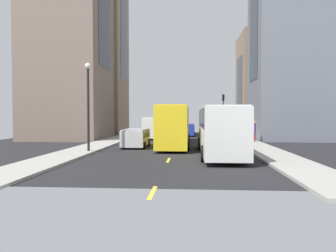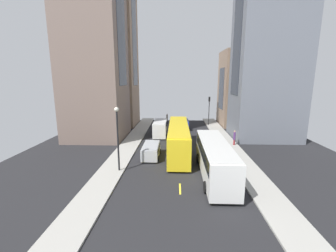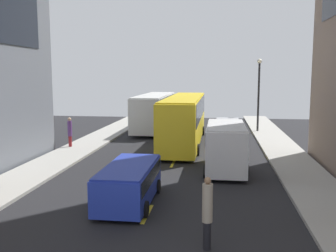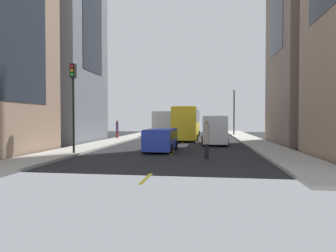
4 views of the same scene
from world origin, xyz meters
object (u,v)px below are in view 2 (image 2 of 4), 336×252
Objects in this scene: traffic_light_near_corner at (209,105)px; pedestrian_walking_far at (234,137)px; city_bus_white at (215,156)px; delivery_van_white at (160,127)px; car_silver_0 at (151,150)px; car_blue_1 at (183,124)px; pedestrian_waiting_curb at (167,119)px; streetcar_yellow at (179,136)px.

pedestrian_walking_far is at bearing 96.90° from traffic_light_near_corner.
city_bus_white is at bearing 83.65° from traffic_light_near_corner.
delivery_van_white reaches higher than car_silver_0.
pedestrian_walking_far reaches higher than car_blue_1.
traffic_light_near_corner is at bearing -116.19° from car_silver_0.
car_blue_1 is at bearing -20.13° from pedestrian_waiting_curb.
car_silver_0 is 0.94× the size of car_blue_1.
delivery_van_white is at bearing 55.87° from car_blue_1.
city_bus_white is 24.57m from traffic_light_near_corner.
city_bus_white is 8.51m from car_silver_0.
traffic_light_near_corner reaches higher than car_blue_1.
city_bus_white is 2.57× the size of car_silver_0.
pedestrian_waiting_curb is at bearing -82.82° from streetcar_yellow.
streetcar_yellow is at bearing 85.83° from car_blue_1.
delivery_van_white is at bearing -65.13° from pedestrian_waiting_curb.
car_silver_0 is 0.78× the size of traffic_light_near_corner.
pedestrian_waiting_curb is (2.24, -17.82, -0.93)m from streetcar_yellow.
car_silver_0 is (3.32, 2.08, -1.18)m from streetcar_yellow.
car_blue_1 is 12.89m from pedestrian_walking_far.
streetcar_yellow is 8.70m from delivery_van_white.
city_bus_white is 11.16m from pedestrian_walking_far.
traffic_light_near_corner reaches higher than pedestrian_walking_far.
delivery_van_white is 7.12m from car_blue_1.
streetcar_yellow is at bearing -130.80° from pedestrian_walking_far.
streetcar_yellow is 2.44× the size of traffic_light_near_corner.
streetcar_yellow is 6.63× the size of pedestrian_walking_far.
streetcar_yellow is 3.11× the size of car_silver_0.
city_bus_white is 5.10× the size of pedestrian_waiting_curb.
city_bus_white is at bearing 143.50° from car_silver_0.
pedestrian_walking_far is at bearing 155.11° from delivery_van_white.
traffic_light_near_corner is at bearing 25.11° from pedestrian_waiting_curb.
pedestrian_waiting_curb reaches higher than car_silver_0.
pedestrian_walking_far is (-11.21, -5.20, 0.34)m from car_silver_0.
car_silver_0 is 19.93m from pedestrian_waiting_curb.
delivery_van_white is at bearing -70.05° from streetcar_yellow.
streetcar_yellow is 18.41m from traffic_light_near_corner.
city_bus_white reaches higher than delivery_van_white.
delivery_van_white is at bearing -67.16° from city_bus_white.
car_blue_1 is at bearing -83.40° from city_bus_white.
delivery_van_white is at bearing -177.31° from pedestrian_walking_far.
car_blue_1 is 5.01m from pedestrian_waiting_curb.
streetcar_yellow is at bearing 70.29° from traffic_light_near_corner.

